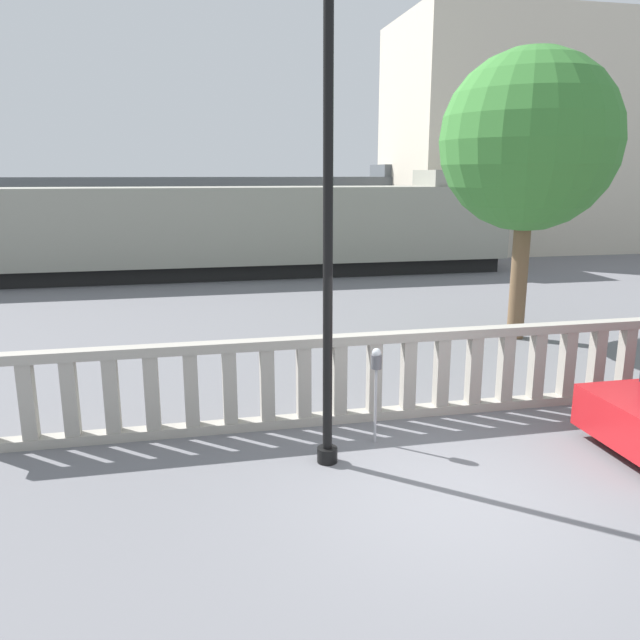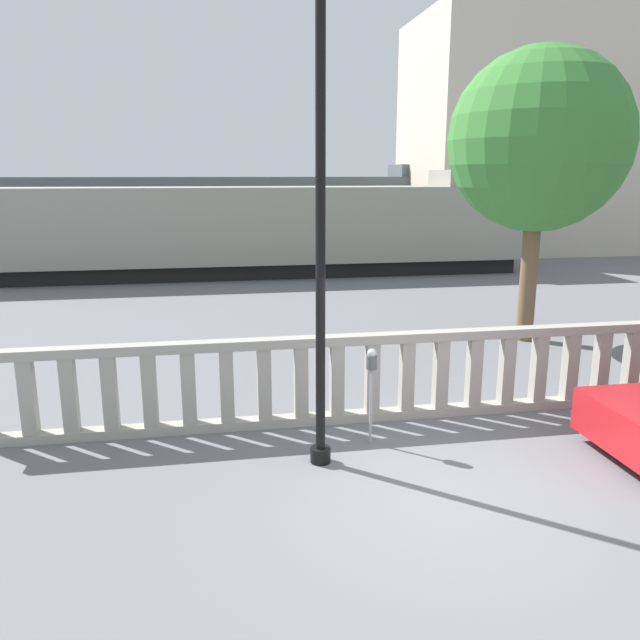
{
  "view_description": "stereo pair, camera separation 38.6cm",
  "coord_description": "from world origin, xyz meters",
  "px_view_note": "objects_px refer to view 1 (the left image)",
  "views": [
    {
      "loc": [
        -3.0,
        -6.21,
        3.73
      ],
      "look_at": [
        -0.91,
        3.51,
        1.38
      ],
      "focal_mm": 35.0,
      "sensor_mm": 36.0,
      "label": 1
    },
    {
      "loc": [
        -2.62,
        -6.28,
        3.73
      ],
      "look_at": [
        -0.91,
        3.51,
        1.38
      ],
      "focal_mm": 35.0,
      "sensor_mm": 36.0,
      "label": 2
    }
  ],
  "objects_px": {
    "train_near": "(179,231)",
    "train_far": "(193,212)",
    "parking_meter": "(376,369)",
    "tree_left": "(529,142)",
    "lamppost": "(328,171)"
  },
  "relations": [
    {
      "from": "parking_meter",
      "to": "train_far",
      "type": "relative_size",
      "value": 0.06
    },
    {
      "from": "tree_left",
      "to": "train_far",
      "type": "bearing_deg",
      "value": 110.29
    },
    {
      "from": "train_far",
      "to": "tree_left",
      "type": "xyz_separation_m",
      "value": [
        6.98,
        -18.87,
        2.52
      ]
    },
    {
      "from": "train_far",
      "to": "tree_left",
      "type": "relative_size",
      "value": 3.98
    },
    {
      "from": "lamppost",
      "to": "tree_left",
      "type": "xyz_separation_m",
      "value": [
        5.68,
        5.33,
        0.63
      ]
    },
    {
      "from": "parking_meter",
      "to": "train_near",
      "type": "distance_m",
      "value": 15.35
    },
    {
      "from": "parking_meter",
      "to": "train_near",
      "type": "xyz_separation_m",
      "value": [
        -2.72,
        15.1,
        0.62
      ]
    },
    {
      "from": "train_near",
      "to": "train_far",
      "type": "distance_m",
      "value": 8.68
    },
    {
      "from": "lamppost",
      "to": "parking_meter",
      "type": "xyz_separation_m",
      "value": [
        0.79,
        0.45,
        -2.66
      ]
    },
    {
      "from": "train_near",
      "to": "train_far",
      "type": "relative_size",
      "value": 0.99
    },
    {
      "from": "train_far",
      "to": "tree_left",
      "type": "bearing_deg",
      "value": -69.71
    },
    {
      "from": "train_near",
      "to": "train_far",
      "type": "height_order",
      "value": "train_far"
    },
    {
      "from": "train_far",
      "to": "parking_meter",
      "type": "bearing_deg",
      "value": -84.97
    },
    {
      "from": "train_near",
      "to": "tree_left",
      "type": "bearing_deg",
      "value": -53.35
    },
    {
      "from": "parking_meter",
      "to": "train_far",
      "type": "bearing_deg",
      "value": 95.03
    }
  ]
}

